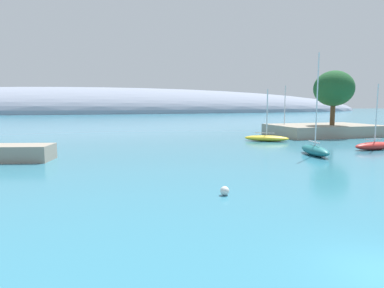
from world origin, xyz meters
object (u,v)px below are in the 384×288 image
object	(u,v)px
sailboat_teal_end_of_line	(315,150)
mooring_buoy_white	(225,191)
sailboat_yellow_near_shore	(266,138)
sailboat_red_outer_mooring	(374,145)
sailboat_white_mid_mooring	(284,133)
tree_clump_shore	(334,89)

from	to	relation	value
sailboat_teal_end_of_line	mooring_buoy_white	bearing A→B (deg)	-40.83
sailboat_yellow_near_shore	sailboat_red_outer_mooring	xyz separation A→B (m)	(8.09, -11.96, 0.02)
sailboat_red_outer_mooring	sailboat_teal_end_of_line	bearing A→B (deg)	-174.99
sailboat_yellow_near_shore	sailboat_red_outer_mooring	size ratio (longest dim) A/B	0.97
sailboat_yellow_near_shore	sailboat_white_mid_mooring	xyz separation A→B (m)	(7.67, 7.77, -0.06)
sailboat_white_mid_mooring	sailboat_teal_end_of_line	size ratio (longest dim) A/B	0.80
tree_clump_shore	sailboat_teal_end_of_line	distance (m)	24.93
sailboat_yellow_near_shore	sailboat_white_mid_mooring	distance (m)	10.92
sailboat_teal_end_of_line	sailboat_white_mid_mooring	bearing A→B (deg)	167.11
sailboat_white_mid_mooring	sailboat_yellow_near_shore	bearing A→B (deg)	165.28
sailboat_red_outer_mooring	tree_clump_shore	bearing A→B (deg)	62.31
sailboat_teal_end_of_line	mooring_buoy_white	xyz separation A→B (m)	(-15.31, -12.23, -0.35)
tree_clump_shore	mooring_buoy_white	distance (m)	43.96
sailboat_teal_end_of_line	sailboat_yellow_near_shore	bearing A→B (deg)	-176.41
sailboat_red_outer_mooring	sailboat_yellow_near_shore	bearing A→B (deg)	118.34
sailboat_white_mid_mooring	sailboat_red_outer_mooring	size ratio (longest dim) A/B	1.10
tree_clump_shore	mooring_buoy_white	world-z (taller)	tree_clump_shore
tree_clump_shore	mooring_buoy_white	bearing A→B (deg)	-136.55
sailboat_white_mid_mooring	mooring_buoy_white	bearing A→B (deg)	173.81
sailboat_yellow_near_shore	sailboat_red_outer_mooring	world-z (taller)	sailboat_red_outer_mooring
sailboat_yellow_near_shore	sailboat_teal_end_of_line	xyz separation A→B (m)	(-1.69, -13.82, 0.12)
sailboat_red_outer_mooring	mooring_buoy_white	world-z (taller)	sailboat_red_outer_mooring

